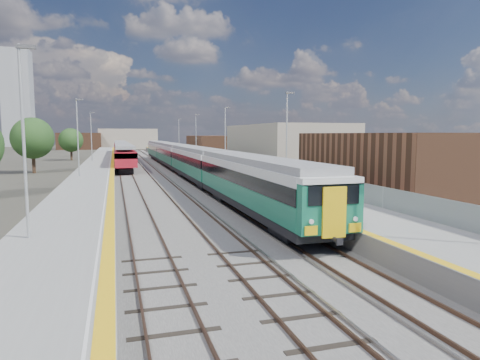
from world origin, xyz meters
name	(u,v)px	position (x,y,z in m)	size (l,w,h in m)	color
ground	(166,171)	(0.00, 50.00, 0.00)	(320.00, 320.00, 0.00)	#47443A
ballast_bed	(148,170)	(-2.25, 52.50, 0.03)	(10.50, 155.00, 0.06)	#565451
tracks	(151,168)	(-1.65, 54.18, 0.11)	(8.96, 160.00, 0.17)	#4C3323
platform_right	(199,165)	(5.28, 52.49, 0.54)	(4.70, 155.00, 8.52)	slate
platform_left	(98,167)	(-9.05, 52.49, 0.52)	(4.30, 155.00, 8.52)	slate
buildings	(77,117)	(-18.12, 138.60, 10.70)	(72.00, 185.50, 40.00)	brown
green_train	(183,157)	(1.50, 44.11, 2.19)	(2.82, 78.62, 3.11)	black
red_train	(122,151)	(-5.50, 71.27, 2.06)	(2.77, 56.13, 3.49)	black
tree_b	(32,138)	(-17.03, 50.99, 4.59)	(5.38, 5.38, 7.29)	#382619
tree_c	(71,140)	(-14.96, 79.63, 3.96)	(4.64, 4.64, 6.29)	#382619
tree_d	(275,141)	(22.49, 66.09, 3.80)	(4.46, 4.46, 6.05)	#382619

